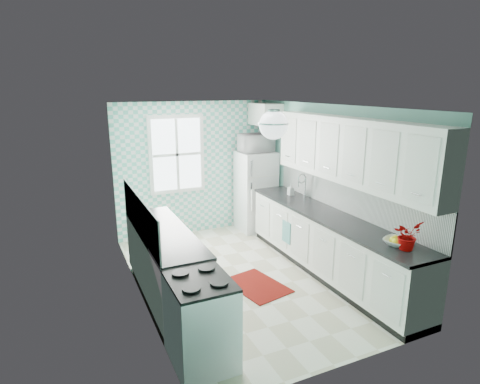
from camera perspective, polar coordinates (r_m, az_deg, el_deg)
name	(u,v)px	position (r m, az deg, el deg)	size (l,w,h in m)	color
floor	(244,278)	(6.12, 0.56, -12.08)	(3.00, 4.40, 0.02)	silver
ceiling	(244,106)	(5.47, 0.63, 12.19)	(3.00, 4.40, 0.02)	white
wall_back	(195,168)	(7.67, -6.48, 3.36)	(3.00, 0.02, 2.50)	#71B4A5
wall_front	(345,254)	(3.90, 14.76, -8.50)	(3.00, 0.02, 2.50)	#71B4A5
wall_left	(136,210)	(5.23, -14.56, -2.46)	(0.02, 4.40, 2.50)	#71B4A5
wall_right	(331,186)	(6.44, 12.84, 0.87)	(0.02, 4.40, 2.50)	#71B4A5
accent_wall	(195,169)	(7.65, -6.42, 3.33)	(3.00, 0.01, 2.50)	#5DC5B1
window	(177,154)	(7.47, -8.98, 5.30)	(1.04, 0.05, 1.44)	white
backsplash_right	(346,195)	(6.14, 14.90, -0.47)	(0.02, 3.60, 0.51)	white
backsplash_left	(139,215)	(5.18, -14.13, -3.24)	(0.02, 2.15, 0.51)	white
upper_cabinets_right	(350,151)	(5.75, 15.44, 5.67)	(0.33, 3.20, 0.90)	white
upper_cabinet_fridge	(265,114)	(7.70, 3.61, 10.98)	(0.40, 0.74, 0.40)	white
ceiling_light	(274,125)	(4.77, 4.79, 9.52)	(0.34, 0.34, 0.35)	silver
base_cabinets_right	(328,245)	(6.20, 12.37, -7.43)	(0.60, 3.60, 0.90)	white
countertop_right	(329,216)	(6.03, 12.50, -3.32)	(0.63, 3.60, 0.04)	black
base_cabinets_left	(165,266)	(5.50, -10.65, -10.28)	(0.60, 2.15, 0.90)	white
countertop_left	(164,232)	(5.33, -10.73, -5.67)	(0.63, 2.15, 0.04)	black
fridge	(256,191)	(7.84, 2.24, 0.13)	(0.67, 0.67, 1.55)	silver
stove	(201,319)	(4.27, -5.64, -17.56)	(0.61, 0.76, 0.91)	white
sink	(295,199)	(6.78, 7.85, -1.00)	(0.55, 0.46, 0.53)	silver
rug	(257,285)	(5.87, 2.42, -13.14)	(0.63, 0.90, 0.01)	maroon
dish_towel	(286,232)	(6.54, 6.61, -5.69)	(0.02, 0.24, 0.35)	#4DAB92
fruit_bowl	(398,242)	(5.11, 21.50, -6.66)	(0.31, 0.31, 0.08)	white
potted_plant	(407,235)	(4.98, 22.70, -5.68)	(0.31, 0.27, 0.35)	red
soap_bottle	(291,189)	(6.95, 7.24, 0.36)	(0.09, 0.09, 0.20)	#92ABC2
microwave	(256,143)	(7.66, 2.31, 6.99)	(0.62, 0.42, 0.34)	white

